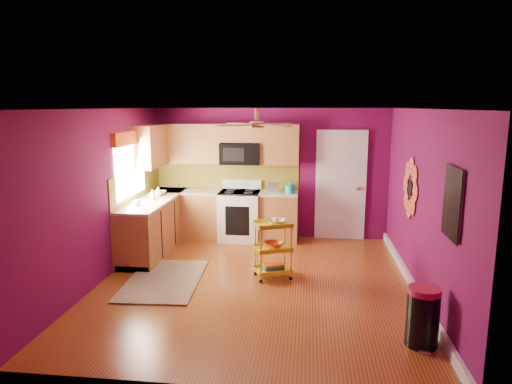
# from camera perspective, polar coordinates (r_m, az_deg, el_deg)

# --- Properties ---
(ground) EXTENTS (5.00, 5.00, 0.00)m
(ground) POSITION_cam_1_polar(r_m,az_deg,el_deg) (6.76, -0.10, -11.35)
(ground) COLOR maroon
(ground) RESTS_ON ground
(room_envelope) EXTENTS (4.54, 5.04, 2.52)m
(room_envelope) POSITION_cam_1_polar(r_m,az_deg,el_deg) (6.32, 0.14, 2.48)
(room_envelope) COLOR #630B45
(room_envelope) RESTS_ON ground
(lower_cabinets) EXTENTS (2.81, 2.31, 0.94)m
(lower_cabinets) POSITION_cam_1_polar(r_m,az_deg,el_deg) (8.56, -7.66, -3.60)
(lower_cabinets) COLOR brown
(lower_cabinets) RESTS_ON ground
(electric_range) EXTENTS (0.76, 0.66, 1.13)m
(electric_range) POSITION_cam_1_polar(r_m,az_deg,el_deg) (8.73, -2.02, -2.90)
(electric_range) COLOR white
(electric_range) RESTS_ON ground
(upper_cabinetry) EXTENTS (2.80, 2.30, 1.26)m
(upper_cabinetry) POSITION_cam_1_polar(r_m,az_deg,el_deg) (8.65, -6.64, 5.75)
(upper_cabinetry) COLOR brown
(upper_cabinetry) RESTS_ON ground
(left_window) EXTENTS (0.08, 1.35, 1.08)m
(left_window) POSITION_cam_1_polar(r_m,az_deg,el_deg) (7.88, -15.45, 4.50)
(left_window) COLOR white
(left_window) RESTS_ON ground
(panel_door) EXTENTS (0.95, 0.11, 2.15)m
(panel_door) POSITION_cam_1_polar(r_m,az_deg,el_deg) (8.84, 10.53, 0.68)
(panel_door) COLOR white
(panel_door) RESTS_ON ground
(right_wall_art) EXTENTS (0.04, 2.74, 1.04)m
(right_wall_art) POSITION_cam_1_polar(r_m,az_deg,el_deg) (6.16, 20.54, -0.20)
(right_wall_art) COLOR black
(right_wall_art) RESTS_ON ground
(ceiling_fan) EXTENTS (1.01, 1.01, 0.26)m
(ceiling_fan) POSITION_cam_1_polar(r_m,az_deg,el_deg) (6.46, 0.10, 8.52)
(ceiling_fan) COLOR #BF8C3F
(ceiling_fan) RESTS_ON ground
(shag_rug) EXTENTS (1.14, 1.76, 0.02)m
(shag_rug) POSITION_cam_1_polar(r_m,az_deg,el_deg) (6.98, -11.41, -10.71)
(shag_rug) COLOR black
(shag_rug) RESTS_ON ground
(rolling_cart) EXTENTS (0.62, 0.54, 0.93)m
(rolling_cart) POSITION_cam_1_polar(r_m,az_deg,el_deg) (6.82, 2.21, -6.87)
(rolling_cart) COLOR yellow
(rolling_cart) RESTS_ON ground
(trash_can) EXTENTS (0.41, 0.42, 0.65)m
(trash_can) POSITION_cam_1_polar(r_m,az_deg,el_deg) (5.35, 20.11, -14.42)
(trash_can) COLOR black
(trash_can) RESTS_ON ground
(teal_kettle) EXTENTS (0.18, 0.18, 0.21)m
(teal_kettle) POSITION_cam_1_polar(r_m,az_deg,el_deg) (8.48, 4.26, 0.41)
(teal_kettle) COLOR #16A8A5
(teal_kettle) RESTS_ON lower_cabinets
(toaster) EXTENTS (0.22, 0.15, 0.18)m
(toaster) POSITION_cam_1_polar(r_m,az_deg,el_deg) (8.58, 2.18, 0.58)
(toaster) COLOR beige
(toaster) RESTS_ON lower_cabinets
(soap_bottle_a) EXTENTS (0.08, 0.08, 0.18)m
(soap_bottle_a) POSITION_cam_1_polar(r_m,az_deg,el_deg) (8.08, -12.86, -0.30)
(soap_bottle_a) COLOR #EA3F72
(soap_bottle_a) RESTS_ON lower_cabinets
(soap_bottle_b) EXTENTS (0.14, 0.14, 0.18)m
(soap_bottle_b) POSITION_cam_1_polar(r_m,az_deg,el_deg) (8.35, -12.10, 0.06)
(soap_bottle_b) COLOR white
(soap_bottle_b) RESTS_ON lower_cabinets
(counter_dish) EXTENTS (0.26, 0.26, 0.06)m
(counter_dish) POSITION_cam_1_polar(r_m,az_deg,el_deg) (8.53, -12.02, -0.10)
(counter_dish) COLOR white
(counter_dish) RESTS_ON lower_cabinets
(counter_cup) EXTENTS (0.12, 0.12, 0.10)m
(counter_cup) POSITION_cam_1_polar(r_m,az_deg,el_deg) (7.64, -14.67, -1.33)
(counter_cup) COLOR white
(counter_cup) RESTS_ON lower_cabinets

